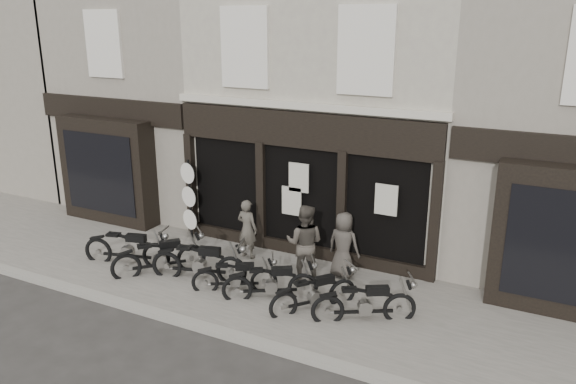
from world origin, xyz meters
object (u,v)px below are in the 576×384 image
at_px(advert_sign_post, 190,203).
at_px(motorcycle_6, 365,307).
at_px(motorcycle_4, 271,286).
at_px(man_left, 247,229).
at_px(motorcycle_5, 315,296).
at_px(motorcycle_3, 236,280).
at_px(man_right, 344,245).
at_px(motorcycle_2, 200,266).
at_px(motorcycle_1, 160,260).
at_px(man_centre, 305,243).
at_px(motorcycle_0, 128,251).

bearing_deg(advert_sign_post, motorcycle_6, -4.97).
distance_m(motorcycle_4, motorcycle_6, 2.18).
relative_size(motorcycle_4, motorcycle_6, 0.97).
bearing_deg(man_left, motorcycle_5, 151.79).
relative_size(motorcycle_3, motorcycle_4, 0.93).
relative_size(motorcycle_5, advert_sign_post, 0.73).
distance_m(man_right, advert_sign_post, 4.78).
bearing_deg(motorcycle_2, motorcycle_6, -17.14).
height_order(motorcycle_3, motorcycle_5, motorcycle_5).
bearing_deg(motorcycle_1, man_centre, -27.81).
relative_size(man_right, advert_sign_post, 0.67).
height_order(motorcycle_4, man_left, man_left).
bearing_deg(advert_sign_post, motorcycle_0, -85.59).
height_order(motorcycle_1, motorcycle_5, motorcycle_1).
height_order(motorcycle_1, man_right, man_right).
height_order(motorcycle_2, man_left, man_left).
bearing_deg(motorcycle_3, motorcycle_5, -28.08).
relative_size(motorcycle_2, advert_sign_post, 0.96).
bearing_deg(motorcycle_3, motorcycle_0, 150.59).
bearing_deg(motorcycle_4, man_centre, 45.53).
xyz_separation_m(motorcycle_1, man_left, (1.43, 1.76, 0.46)).
height_order(motorcycle_1, advert_sign_post, advert_sign_post).
distance_m(motorcycle_4, man_centre, 1.35).
height_order(motorcycle_0, man_centre, man_centre).
bearing_deg(man_right, motorcycle_5, 95.46).
distance_m(motorcycle_6, man_left, 4.19).
relative_size(motorcycle_2, motorcycle_5, 1.31).
distance_m(motorcycle_3, motorcycle_4, 0.92).
relative_size(motorcycle_4, man_left, 1.23).
distance_m(motorcycle_0, motorcycle_1, 1.08).
bearing_deg(man_centre, motorcycle_3, 33.32).
bearing_deg(motorcycle_4, motorcycle_3, 150.54).
height_order(motorcycle_1, man_left, man_left).
xyz_separation_m(motorcycle_0, motorcycle_5, (5.19, 0.04, -0.05)).
xyz_separation_m(man_right, advert_sign_post, (-4.76, 0.34, 0.24)).
relative_size(motorcycle_5, man_centre, 0.94).
bearing_deg(motorcycle_0, motorcycle_5, -14.83).
xyz_separation_m(motorcycle_2, man_centre, (2.25, 1.08, 0.61)).
bearing_deg(motorcycle_2, motorcycle_1, 171.47).
xyz_separation_m(motorcycle_2, motorcycle_4, (1.99, -0.08, -0.04)).
xyz_separation_m(motorcycle_5, motorcycle_6, (1.13, 0.03, 0.02)).
bearing_deg(motorcycle_4, motorcycle_1, 149.68).
xyz_separation_m(motorcycle_3, man_centre, (1.18, 1.19, 0.68)).
bearing_deg(man_left, motorcycle_2, 81.42).
xyz_separation_m(motorcycle_3, man_left, (-0.72, 1.72, 0.53)).
height_order(motorcycle_0, man_left, man_left).
xyz_separation_m(motorcycle_2, motorcycle_5, (3.04, -0.07, -0.06)).
bearing_deg(motorcycle_6, motorcycle_3, 150.67).
xyz_separation_m(motorcycle_3, motorcycle_4, (0.91, 0.03, 0.03)).
xyz_separation_m(motorcycle_2, motorcycle_6, (4.17, -0.05, -0.03)).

